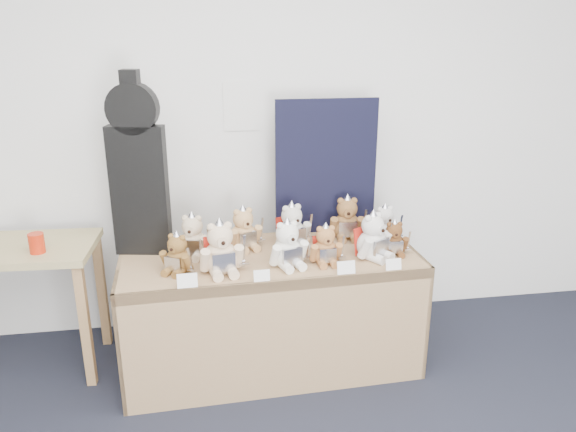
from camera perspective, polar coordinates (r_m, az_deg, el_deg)
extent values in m
plane|color=white|center=(3.51, -4.35, 9.61)|extent=(6.00, 0.00, 6.00)
cube|color=white|center=(3.49, -4.85, 11.06)|extent=(0.21, 0.00, 0.30)
cube|color=#956F4B|center=(3.16, -1.83, -4.46)|extent=(1.69, 0.75, 0.06)
cube|color=#956F4B|center=(3.01, -0.68, -12.49)|extent=(1.66, 0.08, 0.69)
cube|color=#956F4B|center=(3.28, -16.27, -10.47)|extent=(0.05, 0.69, 0.69)
cube|color=#956F4B|center=(3.51, 11.68, -8.06)|extent=(0.05, 0.69, 0.69)
cube|color=#9A8553|center=(3.45, -26.54, -3.07)|extent=(0.94, 0.56, 0.04)
cube|color=olive|center=(3.29, -19.89, -10.52)|extent=(0.05, 0.05, 0.72)
cube|color=olive|center=(3.66, -18.38, -7.25)|extent=(0.05, 0.05, 0.72)
cube|color=black|center=(3.17, -14.82, 2.45)|extent=(0.32, 0.14, 0.72)
cylinder|color=black|center=(3.08, -15.52, 10.49)|extent=(0.28, 0.14, 0.27)
cube|color=black|center=(3.06, -15.70, 12.48)|extent=(0.10, 0.10, 0.18)
cube|color=black|center=(3.38, 3.89, 4.95)|extent=(0.61, 0.02, 0.82)
cylinder|color=red|center=(3.26, -24.17, -2.53)|extent=(0.08, 0.08, 0.11)
ellipsoid|color=brown|center=(2.98, -11.08, -4.50)|extent=(0.18, 0.17, 0.14)
sphere|color=brown|center=(2.94, -11.20, -2.84)|extent=(0.10, 0.10, 0.10)
cylinder|color=brown|center=(2.91, -11.62, -3.27)|extent=(0.05, 0.04, 0.04)
sphere|color=black|center=(2.90, -11.78, -3.38)|extent=(0.02, 0.02, 0.02)
sphere|color=brown|center=(2.94, -11.80, -2.04)|extent=(0.03, 0.03, 0.03)
sphere|color=brown|center=(2.91, -10.69, -2.21)|extent=(0.03, 0.03, 0.03)
cylinder|color=brown|center=(2.99, -12.35, -4.31)|extent=(0.07, 0.09, 0.10)
cylinder|color=brown|center=(2.93, -10.16, -4.69)|extent=(0.07, 0.09, 0.10)
cylinder|color=brown|center=(2.97, -12.03, -5.45)|extent=(0.08, 0.10, 0.04)
cylinder|color=brown|center=(2.94, -11.00, -5.64)|extent=(0.08, 0.10, 0.04)
cube|color=white|center=(2.93, -11.63, -4.82)|extent=(0.09, 0.06, 0.08)
cone|color=white|center=(2.92, -11.25, -2.06)|extent=(0.09, 0.09, 0.07)
cube|color=white|center=(2.90, -9.93, -4.45)|extent=(0.03, 0.04, 0.15)
cube|color=white|center=(2.92, -9.87, -5.45)|extent=(0.04, 0.03, 0.01)
ellipsoid|color=beige|center=(2.93, -6.84, -4.26)|extent=(0.21, 0.18, 0.18)
sphere|color=beige|center=(2.88, -6.93, -2.03)|extent=(0.13, 0.13, 0.13)
cylinder|color=beige|center=(2.83, -6.68, -2.61)|extent=(0.06, 0.04, 0.06)
sphere|color=black|center=(2.82, -6.59, -2.76)|extent=(0.02, 0.02, 0.02)
sphere|color=beige|center=(2.86, -7.82, -1.15)|extent=(0.04, 0.04, 0.04)
sphere|color=beige|center=(2.87, -6.12, -0.96)|extent=(0.04, 0.04, 0.04)
cylinder|color=beige|center=(2.89, -8.43, -4.47)|extent=(0.07, 0.11, 0.14)
cylinder|color=beige|center=(2.92, -5.08, -4.06)|extent=(0.07, 0.11, 0.14)
cylinder|color=beige|center=(2.88, -7.32, -5.78)|extent=(0.07, 0.13, 0.05)
cylinder|color=beige|center=(2.90, -5.73, -5.58)|extent=(0.07, 0.13, 0.05)
cube|color=white|center=(2.86, -6.54, -4.71)|extent=(0.12, 0.04, 0.10)
cone|color=white|center=(2.86, -6.98, -0.97)|extent=(0.11, 0.11, 0.09)
cube|color=white|center=(2.90, -4.51, -3.60)|extent=(0.02, 0.05, 0.19)
cube|color=white|center=(2.93, -4.47, -4.92)|extent=(0.06, 0.02, 0.01)
cube|color=#AA1E13|center=(2.98, -7.13, -3.53)|extent=(0.15, 0.06, 0.16)
ellipsoid|color=white|center=(2.99, -0.08, -3.78)|extent=(0.20, 0.18, 0.17)
sphere|color=white|center=(2.95, -0.08, -1.78)|extent=(0.12, 0.12, 0.12)
cylinder|color=white|center=(2.90, 0.37, -2.28)|extent=(0.06, 0.04, 0.05)
sphere|color=black|center=(2.89, 0.52, -2.39)|extent=(0.02, 0.02, 0.02)
sphere|color=white|center=(2.91, -0.78, -1.02)|extent=(0.04, 0.04, 0.04)
sphere|color=white|center=(2.95, 0.62, -0.79)|extent=(0.04, 0.04, 0.04)
cylinder|color=white|center=(2.94, -1.30, -4.03)|extent=(0.07, 0.10, 0.13)
cylinder|color=white|center=(3.00, 1.46, -3.52)|extent=(0.07, 0.10, 0.13)
cylinder|color=white|center=(2.94, -0.24, -5.15)|extent=(0.08, 0.12, 0.05)
cylinder|color=white|center=(2.97, 1.07, -4.89)|extent=(0.08, 0.12, 0.05)
cube|color=white|center=(2.93, 0.47, -4.15)|extent=(0.11, 0.05, 0.09)
cone|color=white|center=(2.93, -0.08, -0.83)|extent=(0.10, 0.10, 0.08)
cube|color=white|center=(2.99, 2.00, -3.08)|extent=(0.02, 0.04, 0.17)
cube|color=white|center=(3.02, 1.99, -4.25)|extent=(0.05, 0.02, 0.01)
ellipsoid|color=#A0693C|center=(3.03, 3.80, -3.68)|extent=(0.15, 0.12, 0.14)
sphere|color=#A0693C|center=(3.00, 3.84, -2.02)|extent=(0.10, 0.10, 0.10)
cylinder|color=#A0693C|center=(2.96, 4.05, -2.46)|extent=(0.04, 0.02, 0.04)
sphere|color=black|center=(2.95, 4.13, -2.57)|extent=(0.02, 0.02, 0.02)
sphere|color=#A0693C|center=(2.98, 3.23, -1.34)|extent=(0.03, 0.03, 0.03)
sphere|color=#A0693C|center=(2.99, 4.48, -1.25)|extent=(0.03, 0.03, 0.03)
cylinder|color=#A0693C|center=(3.00, 2.65, -3.78)|extent=(0.04, 0.08, 0.11)
cylinder|color=#A0693C|center=(3.03, 5.11, -3.58)|extent=(0.04, 0.08, 0.11)
cylinder|color=#A0693C|center=(3.00, 3.44, -4.79)|extent=(0.05, 0.09, 0.04)
cylinder|color=#A0693C|center=(3.01, 4.61, -4.69)|extent=(0.05, 0.09, 0.04)
cube|color=white|center=(2.98, 4.07, -4.02)|extent=(0.09, 0.02, 0.08)
cone|color=white|center=(2.98, 3.86, -1.23)|extent=(0.09, 0.09, 0.07)
cube|color=white|center=(3.02, 5.57, -3.26)|extent=(0.01, 0.04, 0.15)
cube|color=white|center=(3.04, 5.53, -4.24)|extent=(0.04, 0.01, 0.01)
cube|color=#AA1E13|center=(3.08, 3.55, -3.13)|extent=(0.11, 0.03, 0.13)
ellipsoid|color=silver|center=(3.12, 8.51, -2.93)|extent=(0.22, 0.21, 0.17)
sphere|color=silver|center=(3.08, 8.61, -0.97)|extent=(0.12, 0.12, 0.12)
cylinder|color=silver|center=(3.05, 9.37, -1.38)|extent=(0.06, 0.05, 0.05)
sphere|color=black|center=(3.04, 9.64, -1.47)|extent=(0.02, 0.02, 0.02)
sphere|color=silver|center=(3.04, 8.17, -0.28)|extent=(0.04, 0.04, 0.04)
sphere|color=silver|center=(3.10, 9.14, 0.05)|extent=(0.04, 0.04, 0.04)
cylinder|color=silver|center=(3.05, 7.85, -3.28)|extent=(0.09, 0.10, 0.13)
cylinder|color=silver|center=(3.17, 9.75, -2.52)|extent=(0.09, 0.10, 0.13)
cylinder|color=silver|center=(3.08, 8.86, -4.25)|extent=(0.10, 0.12, 0.05)
cylinder|color=silver|center=(3.13, 9.75, -3.87)|extent=(0.10, 0.12, 0.05)
cube|color=white|center=(3.08, 9.46, -3.19)|extent=(0.10, 0.08, 0.09)
cone|color=white|center=(3.06, 8.66, -0.03)|extent=(0.11, 0.11, 0.08)
cube|color=white|center=(3.17, 10.25, -2.03)|extent=(0.03, 0.04, 0.18)
cube|color=white|center=(3.19, 10.18, -3.17)|extent=(0.05, 0.03, 0.01)
cube|color=#AA1E13|center=(3.16, 7.63, -2.40)|extent=(0.13, 0.10, 0.15)
ellipsoid|color=brown|center=(3.20, 10.66, -2.85)|extent=(0.13, 0.12, 0.13)
sphere|color=brown|center=(3.17, 10.75, -1.45)|extent=(0.09, 0.09, 0.09)
cylinder|color=brown|center=(3.14, 10.92, -1.81)|extent=(0.04, 0.02, 0.04)
sphere|color=black|center=(3.13, 10.98, -1.90)|extent=(0.01, 0.01, 0.01)
sphere|color=brown|center=(3.15, 10.26, -0.85)|extent=(0.03, 0.03, 0.03)
sphere|color=brown|center=(3.17, 11.31, -0.82)|extent=(0.03, 0.03, 0.03)
cylinder|color=brown|center=(3.17, 9.69, -2.89)|extent=(0.04, 0.07, 0.09)
cylinder|color=brown|center=(3.20, 11.76, -2.81)|extent=(0.04, 0.07, 0.09)
cylinder|color=brown|center=(3.17, 10.32, -3.77)|extent=(0.04, 0.08, 0.04)
cylinder|color=brown|center=(3.18, 11.31, -3.72)|extent=(0.04, 0.08, 0.04)
cube|color=white|center=(3.16, 10.88, -3.13)|extent=(0.08, 0.02, 0.07)
cone|color=white|center=(3.16, 10.79, -0.78)|extent=(0.08, 0.08, 0.06)
cube|color=white|center=(3.19, 12.16, -2.55)|extent=(0.01, 0.03, 0.13)
cube|color=white|center=(3.21, 12.10, -3.38)|extent=(0.04, 0.01, 0.01)
ellipsoid|color=#C9B292|center=(3.16, -9.61, -2.82)|extent=(0.19, 0.17, 0.16)
sphere|color=#C9B292|center=(3.12, -9.71, -1.02)|extent=(0.12, 0.12, 0.12)
cylinder|color=#C9B292|center=(3.08, -9.93, -1.48)|extent=(0.05, 0.04, 0.05)
sphere|color=black|center=(3.06, -10.01, -1.60)|extent=(0.02, 0.02, 0.02)
sphere|color=#C9B292|center=(3.12, -10.43, -0.22)|extent=(0.04, 0.04, 0.04)
sphere|color=#C9B292|center=(3.10, -9.08, -0.26)|extent=(0.04, 0.04, 0.04)
cylinder|color=#C9B292|center=(3.16, -11.02, -2.76)|extent=(0.06, 0.10, 0.12)
cylinder|color=#C9B292|center=(3.12, -8.36, -2.88)|extent=(0.06, 0.10, 0.12)
cylinder|color=#C9B292|center=(3.14, -10.44, -3.93)|extent=(0.07, 0.11, 0.05)
cylinder|color=#C9B292|center=(3.12, -9.17, -3.99)|extent=(0.07, 0.11, 0.05)
cube|color=white|center=(3.10, -9.89, -3.17)|extent=(0.10, 0.04, 0.09)
cone|color=white|center=(3.11, -9.76, -0.17)|extent=(0.10, 0.10, 0.08)
cube|color=white|center=(3.10, -8.01, -2.57)|extent=(0.02, 0.04, 0.17)
cube|color=white|center=(3.12, -7.95, -3.65)|extent=(0.05, 0.02, 0.01)
ellipsoid|color=tan|center=(3.23, -4.54, -2.10)|extent=(0.20, 0.18, 0.16)
sphere|color=tan|center=(3.19, -4.59, -0.31)|extent=(0.12, 0.12, 0.12)
cylinder|color=tan|center=(3.15, -4.22, -0.72)|extent=(0.06, 0.04, 0.05)
sphere|color=black|center=(3.14, -4.09, -0.82)|extent=(0.02, 0.02, 0.02)
sphere|color=tan|center=(3.16, -5.24, 0.36)|extent=(0.04, 0.04, 0.04)
sphere|color=tan|center=(3.19, -3.99, 0.57)|extent=(0.04, 0.04, 0.04)
cylinder|color=tan|center=(3.18, -5.65, -2.31)|extent=(0.07, 0.10, 0.12)
cylinder|color=tan|center=(3.24, -3.17, -1.86)|extent=(0.07, 0.10, 0.12)
cylinder|color=tan|center=(3.19, -4.71, -3.29)|extent=(0.08, 0.11, 0.05)
cylinder|color=tan|center=(3.21, -3.53, -3.07)|extent=(0.08, 0.11, 0.05)
cube|color=white|center=(3.17, -4.09, -2.39)|extent=(0.10, 0.05, 0.09)
cone|color=white|center=(3.18, -4.61, 0.54)|extent=(0.10, 0.10, 0.08)
cube|color=white|center=(3.23, -2.70, -1.46)|extent=(0.02, 0.04, 0.17)
cube|color=white|center=(3.25, -2.69, -2.51)|extent=(0.05, 0.02, 0.01)
ellipsoid|color=silver|center=(3.26, 0.38, -1.81)|extent=(0.20, 0.19, 0.17)
sphere|color=silver|center=(3.22, 0.38, 0.03)|extent=(0.12, 0.12, 0.12)
cylinder|color=silver|center=(3.18, 0.84, -0.39)|extent=(0.06, 0.04, 0.05)
sphere|color=black|center=(3.16, 1.00, -0.49)|extent=(0.02, 0.02, 0.02)
sphere|color=silver|center=(3.19, -0.23, 0.72)|extent=(0.04, 0.04, 0.04)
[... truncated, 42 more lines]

